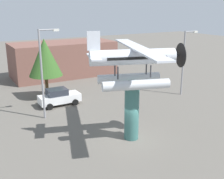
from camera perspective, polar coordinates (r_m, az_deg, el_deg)
The scene contains 8 objects.
ground_plane at distance 22.08m, azimuth 3.92°, elevation -9.85°, with size 140.00×140.00×0.00m, color #605B54.
display_pedestal at distance 21.22m, azimuth 4.03°, elevation -4.75°, with size 1.10×1.10×4.21m, color #386B66.
floatplane_monument at distance 20.19m, azimuth 4.61°, elevation 5.31°, with size 7.20×10.22×4.00m.
car_mid_white at distance 29.22m, azimuth -10.77°, elevation -1.49°, with size 4.20×2.02×1.76m.
streetlight_primary at distance 25.16m, azimuth -13.78°, elevation 4.26°, with size 1.84×0.28×8.01m.
streetlight_secondary at distance 32.55m, azimuth 14.62°, elevation 6.23°, with size 1.84×0.28×7.24m.
storefront_building at distance 41.43m, azimuth -9.89°, elevation 6.14°, with size 14.49×6.48×4.88m, color brown.
tree_east at distance 30.98m, azimuth -13.53°, elevation 6.36°, with size 3.60×3.60×6.57m.
Camera 1 is at (-11.06, -16.37, 9.85)m, focal length 44.82 mm.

